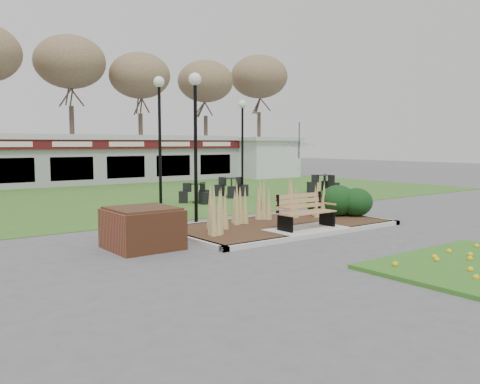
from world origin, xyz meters
TOP-DOWN VIEW (x-y plane):
  - ground at (0.00, 0.00)m, footprint 100.00×100.00m
  - lawn at (0.00, 12.00)m, footprint 34.00×16.00m
  - flower_bed at (0.00, -4.60)m, footprint 4.20×3.00m
  - planting_bed at (1.27, 1.35)m, footprint 6.75×3.40m
  - park_bench at (0.00, 0.25)m, footprint 1.70×0.66m
  - brick_planter at (-4.40, 1.00)m, footprint 1.50×1.50m
  - food_pavilion at (0.00, 19.96)m, footprint 24.60×3.40m
  - service_hut at (13.50, 18.00)m, footprint 4.40×3.40m
  - tree_backdrop at (0.00, 28.00)m, footprint 47.24×5.24m
  - lamp_post_near_right at (-1.57, 3.20)m, footprint 0.37×0.37m
  - lamp_post_mid_right at (-0.45, 7.47)m, footprint 0.40×0.40m
  - lamp_post_far_right at (4.35, 8.68)m, footprint 0.36×0.36m
  - bistro_set_b at (1.33, 7.70)m, footprint 1.46×1.31m
  - bistro_set_c at (3.78, 8.76)m, footprint 1.43×1.59m
  - bistro_set_d at (8.58, 7.68)m, footprint 1.58×1.44m
  - patio_umbrella at (12.18, 13.21)m, footprint 2.71×2.73m

SIDE VIEW (x-z plane):
  - ground at x=0.00m, z-range 0.00..0.00m
  - lawn at x=0.00m, z-range 0.00..0.02m
  - flower_bed at x=0.00m, z-range -0.01..0.15m
  - bistro_set_b at x=1.33m, z-range -0.11..0.67m
  - bistro_set_d at x=8.58m, z-range -0.12..0.72m
  - bistro_set_c at x=3.78m, z-range -0.12..0.72m
  - planting_bed at x=1.27m, z-range -0.27..1.00m
  - brick_planter at x=-4.40m, z-range 0.00..0.95m
  - park_bench at x=0.00m, z-range 0.12..1.05m
  - service_hut at x=13.50m, z-range 0.04..2.86m
  - food_pavilion at x=0.00m, z-range 0.03..2.93m
  - patio_umbrella at x=12.18m, z-range 0.35..2.92m
  - lamp_post_far_right at x=4.35m, z-range 0.99..5.31m
  - lamp_post_near_right at x=-1.57m, z-range 1.01..5.45m
  - lamp_post_mid_right at x=-0.45m, z-range 1.11..5.97m
  - tree_backdrop at x=0.00m, z-range 3.18..13.54m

